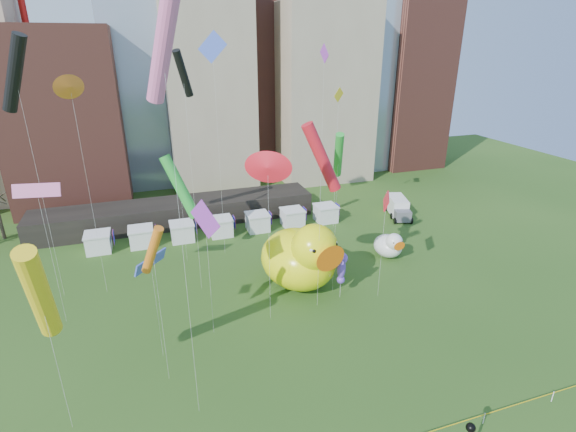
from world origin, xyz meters
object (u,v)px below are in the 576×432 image
object	(u,v)px
small_duck	(389,245)
box_truck	(398,207)
big_duck	(301,256)
seahorse_purple	(342,266)
seahorse_green	(302,241)

from	to	relation	value
small_duck	box_truck	distance (m)	13.78
big_duck	box_truck	xyz separation A→B (m)	(20.34, 14.18, -2.20)
big_duck	small_duck	world-z (taller)	big_duck
seahorse_purple	small_duck	bearing A→B (deg)	59.05
big_duck	seahorse_green	world-z (taller)	big_duck
big_duck	seahorse_purple	bearing A→B (deg)	-61.05
seahorse_purple	box_truck	distance (m)	24.61
small_duck	seahorse_purple	world-z (taller)	seahorse_purple
small_duck	seahorse_green	size ratio (longest dim) A/B	0.80
big_duck	box_truck	bearing A→B (deg)	20.11
seahorse_green	seahorse_purple	xyz separation A→B (m)	(1.86, -6.00, -0.26)
big_duck	seahorse_green	size ratio (longest dim) A/B	2.00
seahorse_green	box_truck	bearing A→B (deg)	14.07
seahorse_green	small_duck	bearing A→B (deg)	-15.34
box_truck	seahorse_purple	bearing A→B (deg)	-118.40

